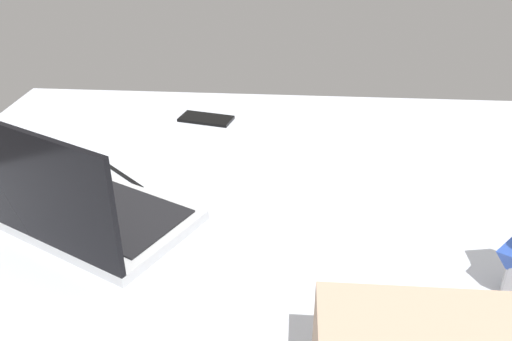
{
  "coord_description": "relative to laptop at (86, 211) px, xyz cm",
  "views": [
    {
      "loc": [
        8.77,
        80.92,
        74.03
      ],
      "look_at": [
        15.77,
        -10.75,
        24.0
      ],
      "focal_mm": 37.05,
      "sensor_mm": 36.0,
      "label": 1
    }
  ],
  "objects": [
    {
      "name": "bed_mattress",
      "position": [
        -45.31,
        -3.72,
        -13.41
      ],
      "size": [
        180.0,
        140.0,
        18.0
      ],
      "primitive_type": "cube",
      "color": "#B7BCC6",
      "rests_on": "ground"
    },
    {
      "name": "laptop",
      "position": [
        0.0,
        0.0,
        0.0
      ],
      "size": [
        39.85,
        35.48,
        23.0
      ],
      "rotation": [
        0.0,
        0.0,
        -0.47
      ],
      "color": "#B7BABC",
      "rests_on": "bed_mattress"
    },
    {
      "name": "charger_cable",
      "position": [
        0.59,
        -21.13,
        -4.11
      ],
      "size": [
        13.01,
        11.85,
        0.6
      ],
      "primitive_type": "cube",
      "rotation": [
        0.0,
        0.0,
        -0.74
      ],
      "color": "black",
      "rests_on": "bed_mattress"
    },
    {
      "name": "cell_phone",
      "position": [
        -13.12,
        -52.84,
        -4.01
      ],
      "size": [
        15.16,
        9.74,
        0.8
      ],
      "primitive_type": "cube",
      "rotation": [
        0.0,
        0.0,
        4.49
      ],
      "color": "black",
      "rests_on": "bed_mattress"
    }
  ]
}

